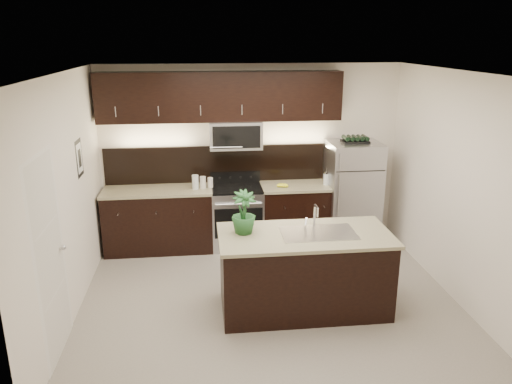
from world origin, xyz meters
TOP-DOWN VIEW (x-y plane):
  - ground at (0.00, 0.00)m, footprint 4.50×4.50m
  - room_walls at (-0.11, -0.04)m, footprint 4.52×4.02m
  - counter_run at (-0.46, 1.69)m, footprint 3.51×0.65m
  - upper_fixtures at (-0.43, 1.84)m, footprint 3.49×0.40m
  - island at (0.38, -0.25)m, footprint 1.96×0.96m
  - sink_faucet at (0.53, -0.24)m, footprint 0.84×0.50m
  - refrigerator at (1.50, 1.63)m, footprint 0.76×0.69m
  - wine_rack at (1.50, 1.63)m, footprint 0.39×0.24m
  - plant at (-0.31, -0.14)m, footprint 0.33×0.33m
  - canisters at (-0.77, 1.66)m, footprint 0.31×0.14m
  - french_press at (1.09, 1.64)m, footprint 0.09×0.09m
  - bananas at (0.38, 1.61)m, footprint 0.20×0.17m

SIDE VIEW (x-z plane):
  - ground at x=0.00m, z-range 0.00..0.00m
  - counter_run at x=-0.46m, z-range 0.00..0.94m
  - island at x=0.38m, z-range 0.00..0.94m
  - refrigerator at x=1.50m, z-range 0.00..1.58m
  - sink_faucet at x=0.53m, z-range 0.81..1.10m
  - bananas at x=0.38m, z-range 0.94..0.99m
  - canisters at x=-0.77m, z-range 0.93..1.14m
  - french_press at x=1.09m, z-range 0.91..1.16m
  - plant at x=-0.31m, z-range 0.94..1.43m
  - wine_rack at x=1.50m, z-range 1.57..1.67m
  - room_walls at x=-0.11m, z-range 0.34..3.05m
  - upper_fixtures at x=-0.43m, z-range 1.31..2.97m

